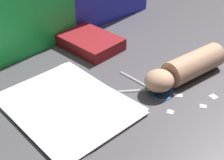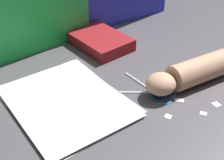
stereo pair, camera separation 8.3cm
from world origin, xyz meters
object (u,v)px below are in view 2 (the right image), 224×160
(book_closed, at_px, (100,41))
(scissors, at_px, (155,92))
(paper_stack, at_px, (67,101))
(hand_forearm, at_px, (191,73))

(book_closed, distance_m, scissors, 0.33)
(scissors, bearing_deg, book_closed, 78.83)
(paper_stack, xyz_separation_m, hand_forearm, (0.32, -0.17, 0.03))
(book_closed, relative_size, hand_forearm, 0.73)
(paper_stack, relative_size, scissors, 1.94)
(paper_stack, height_order, scissors, scissors)
(scissors, height_order, hand_forearm, hand_forearm)
(paper_stack, distance_m, book_closed, 0.33)
(paper_stack, relative_size, book_closed, 1.68)
(paper_stack, height_order, hand_forearm, hand_forearm)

